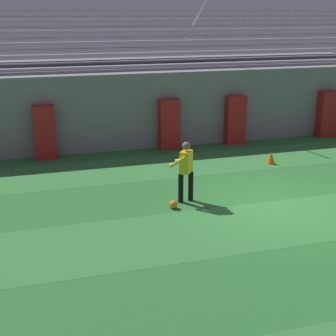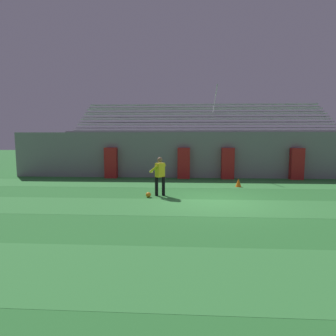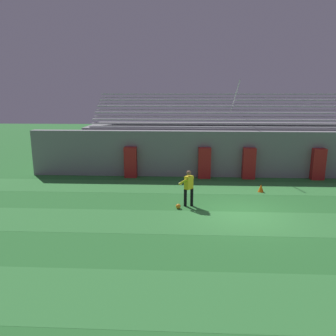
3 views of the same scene
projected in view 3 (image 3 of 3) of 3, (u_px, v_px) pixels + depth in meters
ground_plane at (243, 214)px, 14.02m from camera, size 80.00×80.00×0.00m
turf_stripe_near at (285, 300)px, 8.18m from camera, size 28.00×2.49×0.01m
turf_stripe_mid at (248, 223)px, 13.03m from camera, size 28.00×2.49×0.01m
turf_stripe_far at (230, 188)px, 17.88m from camera, size 28.00×2.49×0.01m
back_wall at (226, 154)px, 20.03m from camera, size 24.00×0.60×2.80m
padding_pillar_gate_left at (204, 163)px, 19.66m from camera, size 0.74×0.44×1.87m
padding_pillar_gate_right at (249, 163)px, 19.54m from camera, size 0.74×0.44×1.87m
padding_pillar_far_left at (131, 162)px, 19.88m from camera, size 0.74×0.44×1.87m
padding_pillar_far_right at (318, 164)px, 19.35m from camera, size 0.74×0.44×1.87m
bleacher_stand at (221, 145)px, 22.63m from camera, size 18.00×4.75×5.83m
goalkeeper at (188, 186)px, 14.78m from camera, size 0.73×0.74×1.67m
soccer_ball at (178, 206)px, 14.62m from camera, size 0.22×0.22×0.22m
traffic_cone at (261, 188)px, 17.06m from camera, size 0.30×0.30×0.42m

